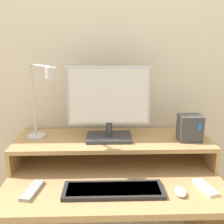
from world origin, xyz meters
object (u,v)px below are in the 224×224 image
mouse (180,192)px  remote_control (32,190)px  desk_lamp (42,100)px  monitor (109,103)px  router_dock (190,128)px  remote_secondary (205,188)px  keyboard (113,190)px

mouse → remote_control: mouse is taller
mouse → desk_lamp: bearing=155.3°
monitor → remote_control: bearing=-140.4°
router_dock → remote_secondary: size_ratio=0.94×
monitor → remote_secondary: size_ratio=2.96×
desk_lamp → keyboard: desk_lamp is taller
router_dock → keyboard: bearing=-147.2°
monitor → remote_control: (-0.35, -0.29, -0.33)m
keyboard → remote_secondary: size_ratio=3.07×
desk_lamp → remote_secondary: (0.77, -0.26, -0.35)m
monitor → keyboard: 0.44m
keyboard → router_dock: bearing=32.8°
router_dock → mouse: (-0.12, -0.29, -0.19)m
desk_lamp → keyboard: (0.35, -0.27, -0.35)m
desk_lamp → remote_control: size_ratio=2.41×
router_dock → mouse: bearing=-112.3°
monitor → mouse: monitor is taller
keyboard → mouse: mouse is taller
mouse → remote_control: size_ratio=0.47×
mouse → monitor: bearing=133.0°
remote_control → remote_secondary: bearing=-0.1°
router_dock → keyboard: (-0.41, -0.27, -0.20)m
keyboard → remote_secondary: bearing=1.4°
router_dock → mouse: size_ratio=1.76×
keyboard → remote_secondary: (0.42, 0.01, -0.00)m
keyboard → remote_control: keyboard is taller
monitor → remote_secondary: 0.61m
monitor → router_dock: bearing=-4.3°
remote_secondary → router_dock: bearing=91.1°
desk_lamp → remote_secondary: desk_lamp is taller
router_dock → monitor: bearing=175.7°
mouse → remote_secondary: (0.13, 0.04, -0.01)m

